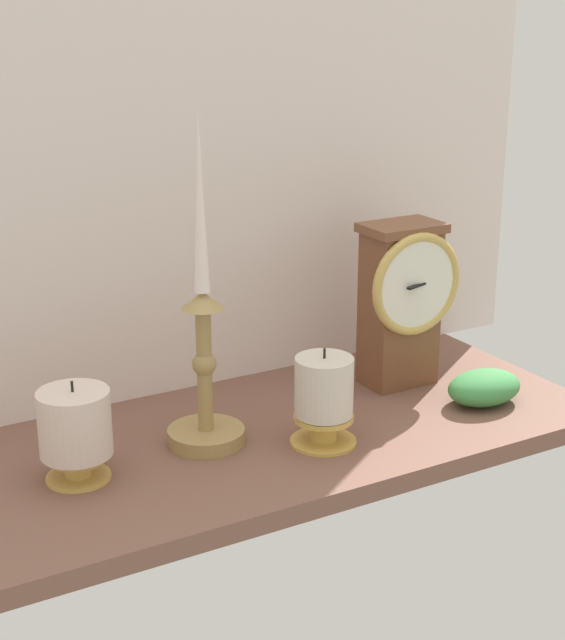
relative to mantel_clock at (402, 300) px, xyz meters
The scene contains 7 objects.
ground_plane 34.30cm from the mantel_clock, behind, with size 100.00×36.00×2.40cm, color brown.
back_wall 40.04cm from the mantel_clock, 155.63° to the left, with size 120.00×2.00×65.00cm, color silver.
mantel_clock is the anchor object (origin of this frame).
candlestick_tall_left 31.58cm from the mantel_clock, behind, with size 9.31×9.31×39.62cm.
pillar_candle_front 48.35cm from the mantel_clock, behind, with size 8.04×8.04×11.66cm.
pillar_candle_near_clock 22.87cm from the mantel_clock, 150.65° to the right, with size 8.01×8.01×12.06cm.
ivy_sprig 15.81cm from the mantel_clock, 63.59° to the right, with size 10.60×7.42×4.42cm.
Camera 1 is at (-46.16, -97.99, 51.81)cm, focal length 55.74 mm.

